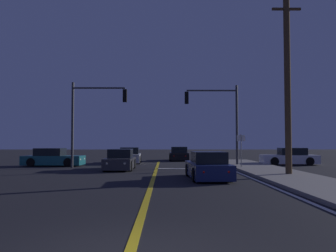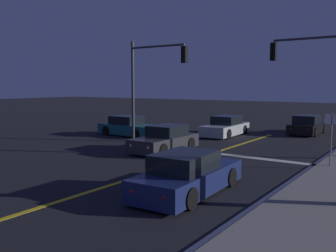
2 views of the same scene
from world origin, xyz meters
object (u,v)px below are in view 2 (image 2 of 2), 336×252
car_parked_curb_navy (188,175)px  street_sign_corner (331,131)px  car_far_approaching_charcoal (165,140)px  traffic_signal_far_left (151,75)px  car_mid_block_teal (129,127)px  traffic_signal_near_right (322,72)px  car_distant_tail_silver (226,127)px  car_lead_oncoming_black (307,126)px

car_parked_curb_navy → street_sign_corner: 6.94m
car_far_approaching_charcoal → car_parked_curb_navy: bearing=130.5°
car_parked_curb_navy → traffic_signal_far_left: size_ratio=0.78×
car_parked_curb_navy → traffic_signal_far_left: (-7.27, 7.59, 3.43)m
car_parked_curb_navy → car_mid_block_teal: 14.11m
traffic_signal_near_right → car_far_approaching_charcoal: bearing=24.2°
car_distant_tail_silver → street_sign_corner: 10.75m
car_distant_tail_silver → street_sign_corner: bearing=137.0°
car_distant_tail_silver → street_sign_corner: size_ratio=1.99×
car_mid_block_teal → street_sign_corner: (13.52, -3.19, 0.98)m
car_lead_oncoming_black → car_distant_tail_silver: bearing=-137.6°
car_distant_tail_silver → car_lead_oncoming_black: bearing=-139.7°
car_lead_oncoming_black → traffic_signal_far_left: size_ratio=0.70×
car_far_approaching_charcoal → street_sign_corner: size_ratio=1.82×
traffic_signal_far_left → car_lead_oncoming_black: bearing=55.8°
car_mid_block_teal → car_far_approaching_charcoal: (5.51, -3.50, -0.00)m
traffic_signal_near_right → car_mid_block_teal: bearing=-1.8°
car_lead_oncoming_black → car_far_approaching_charcoal: bearing=-110.9°
car_distant_tail_silver → traffic_signal_near_right: 8.88m
street_sign_corner → traffic_signal_far_left: bearing=172.2°
car_far_approaching_charcoal → street_sign_corner: street_sign_corner is taller
traffic_signal_far_left → car_mid_block_teal: bearing=151.3°
car_parked_curb_navy → car_far_approaching_charcoal: size_ratio=1.11×
car_parked_curb_navy → car_far_approaching_charcoal: bearing=128.0°
car_lead_oncoming_black → car_far_approaching_charcoal: same height
car_parked_curb_navy → traffic_signal_near_right: traffic_signal_near_right is taller
car_parked_curb_navy → car_mid_block_teal: size_ratio=1.04×
traffic_signal_near_right → traffic_signal_far_left: 9.27m
car_far_approaching_charcoal → traffic_signal_near_right: traffic_signal_near_right is taller
car_distant_tail_silver → traffic_signal_far_left: size_ratio=0.76×
car_lead_oncoming_black → car_distant_tail_silver: size_ratio=0.92×
car_mid_block_teal → car_far_approaching_charcoal: 6.52m
car_parked_curb_navy → car_far_approaching_charcoal: (-5.03, 5.88, -0.00)m
car_far_approaching_charcoal → traffic_signal_far_left: traffic_signal_far_left is taller
car_far_approaching_charcoal → traffic_signal_far_left: size_ratio=0.70×
car_distant_tail_silver → car_far_approaching_charcoal: size_ratio=1.09×
car_distant_tail_silver → car_far_approaching_charcoal: (0.09, -7.31, -0.00)m
car_far_approaching_charcoal → street_sign_corner: 8.08m
car_far_approaching_charcoal → traffic_signal_near_right: (6.93, 3.11, 3.46)m
car_distant_tail_silver → street_sign_corner: street_sign_corner is taller
car_distant_tail_silver → traffic_signal_near_right: (7.02, -4.20, 3.45)m
car_far_approaching_charcoal → traffic_signal_near_right: bearing=-155.9°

